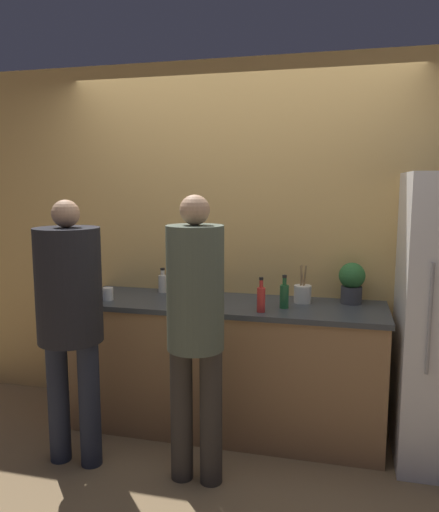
# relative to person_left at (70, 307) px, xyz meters

# --- Properties ---
(ground_plane) EXTENTS (14.00, 14.00, 0.00)m
(ground_plane) POSITION_rel_person_left_xyz_m (0.81, 0.30, -1.00)
(ground_plane) COLOR #8C704C
(wall_back) EXTENTS (5.20, 0.06, 2.60)m
(wall_back) POSITION_rel_person_left_xyz_m (0.81, 0.99, 0.30)
(wall_back) COLOR #E0B266
(wall_back) RESTS_ON ground_plane
(counter) EXTENTS (2.14, 0.67, 0.92)m
(counter) POSITION_rel_person_left_xyz_m (0.81, 0.67, -0.54)
(counter) COLOR #9E754C
(counter) RESTS_ON ground_plane
(person_left) EXTENTS (0.39, 0.39, 1.63)m
(person_left) POSITION_rel_person_left_xyz_m (0.00, 0.00, 0.00)
(person_left) COLOR #232838
(person_left) RESTS_ON ground_plane
(person_center) EXTENTS (0.32, 0.32, 1.67)m
(person_center) POSITION_rel_person_left_xyz_m (0.79, 0.00, -0.02)
(person_center) COLOR #38332D
(person_center) RESTS_ON ground_plane
(fruit_bowl) EXTENTS (0.34, 0.34, 0.12)m
(fruit_bowl) POSITION_rel_person_left_xyz_m (0.57, 0.70, -0.04)
(fruit_bowl) COLOR brown
(fruit_bowl) RESTS_ON counter
(utensil_crock) EXTENTS (0.12, 0.12, 0.26)m
(utensil_crock) POSITION_rel_person_left_xyz_m (1.32, 0.77, -0.01)
(utensil_crock) COLOR silver
(utensil_crock) RESTS_ON counter
(bottle_clear) EXTENTS (0.07, 0.07, 0.18)m
(bottle_clear) POSITION_rel_person_left_xyz_m (0.27, 0.85, -0.01)
(bottle_clear) COLOR silver
(bottle_clear) RESTS_ON counter
(bottle_red) EXTENTS (0.05, 0.05, 0.22)m
(bottle_red) POSITION_rel_person_left_xyz_m (1.08, 0.45, 0.01)
(bottle_red) COLOR red
(bottle_red) RESTS_ON counter
(bottle_green) EXTENTS (0.06, 0.06, 0.22)m
(bottle_green) POSITION_rel_person_left_xyz_m (1.21, 0.59, 0.01)
(bottle_green) COLOR #236033
(bottle_green) RESTS_ON counter
(cup_white) EXTENTS (0.07, 0.07, 0.09)m
(cup_white) POSITION_rel_person_left_xyz_m (-0.01, 0.52, -0.03)
(cup_white) COLOR white
(cup_white) RESTS_ON counter
(potted_plant) EXTENTS (0.18, 0.18, 0.28)m
(potted_plant) POSITION_rel_person_left_xyz_m (1.64, 0.83, 0.07)
(potted_plant) COLOR #3D3D42
(potted_plant) RESTS_ON counter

